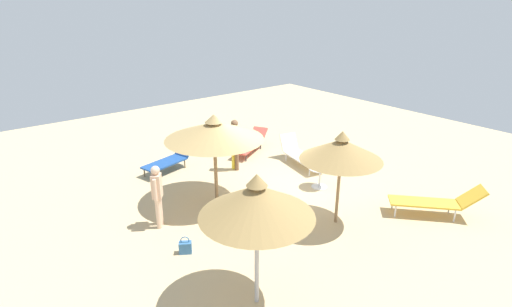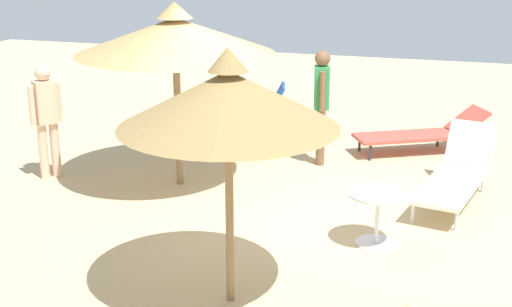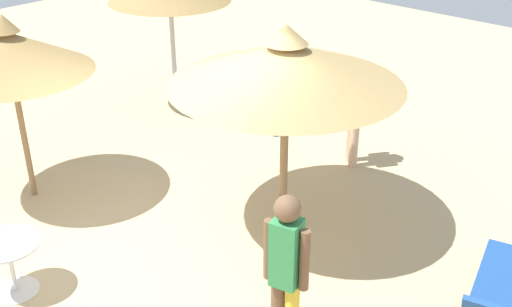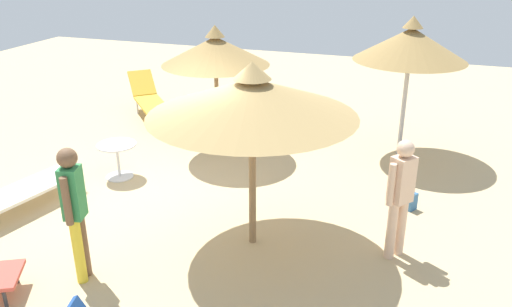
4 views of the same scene
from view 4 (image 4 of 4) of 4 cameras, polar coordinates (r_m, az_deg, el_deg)
ground at (r=8.52m, az=-7.27°, el=-5.66°), size 24.00×24.00×0.10m
parasol_umbrella_near_left at (r=9.86m, az=-4.48°, el=11.18°), size 2.04×2.04×2.49m
parasol_umbrella_edge at (r=10.06m, az=16.62°, el=11.42°), size 2.07×2.07×2.67m
parasol_umbrella_front at (r=6.55m, az=-0.42°, el=6.19°), size 2.71×2.71×2.56m
lounge_chair_far_left at (r=12.52m, az=-11.52°, el=5.83°), size 2.00×2.11×0.90m
lounge_chair_near_right at (r=8.78m, az=-25.44°, el=-3.87°), size 1.06×2.17×0.89m
person_standing_far_right at (r=6.91m, az=15.57°, el=-4.11°), size 0.34×0.39×1.66m
person_standing_near_left at (r=6.55m, az=-19.29°, el=-5.58°), size 0.27×0.42×1.76m
handbag at (r=8.55m, az=16.23°, el=-4.80°), size 0.33×0.30×0.43m
side_table_round at (r=9.45m, az=-14.96°, el=-0.10°), size 0.69×0.69×0.63m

